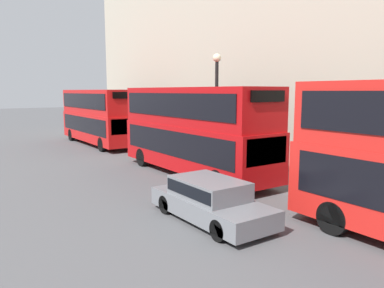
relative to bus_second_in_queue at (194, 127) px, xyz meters
name	(u,v)px	position (x,y,z in m)	size (l,w,h in m)	color
bus_second_in_queue	(194,127)	(0.00, 0.00, 0.00)	(2.59, 10.07, 4.36)	#B20C0F
bus_third_in_queue	(99,115)	(0.00, 13.07, -0.05)	(2.59, 10.23, 4.28)	red
car_hatchback	(210,199)	(-3.40, -5.84, -1.68)	(1.87, 4.60, 1.37)	slate
street_lamp	(217,98)	(1.86, 0.54, 1.41)	(0.44, 0.44, 6.13)	black
pedestrian	(239,154)	(2.72, -0.32, -1.59)	(0.36, 0.36, 1.76)	brown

